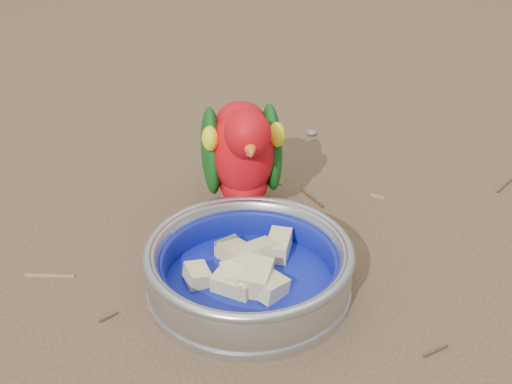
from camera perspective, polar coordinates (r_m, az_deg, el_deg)
The scene contains 6 objects.
ground at distance 0.94m, azimuth 1.95°, elevation -6.07°, with size 60.00×60.00×0.00m, color brown.
food_bowl at distance 0.91m, azimuth -0.52°, elevation -6.92°, with size 0.23×0.23×0.02m, color #B2B2BA.
bowl_wall at distance 0.89m, azimuth -0.53°, elevation -5.39°, with size 0.23×0.23×0.04m, color #B2B2BA, non-canonical shape.
fruit_wedges at distance 0.89m, azimuth -0.52°, elevation -5.75°, with size 0.14×0.14×0.03m, color beige, non-canonical shape.
lory_parrot at distance 0.99m, azimuth -0.96°, elevation 2.19°, with size 0.10×0.22×0.18m, color red, non-canonical shape.
ground_debris at distance 0.99m, azimuth 5.36°, elevation -3.84°, with size 0.90×0.80×0.01m, color olive, non-canonical shape.
Camera 1 is at (0.44, -0.61, 0.56)m, focal length 55.00 mm.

